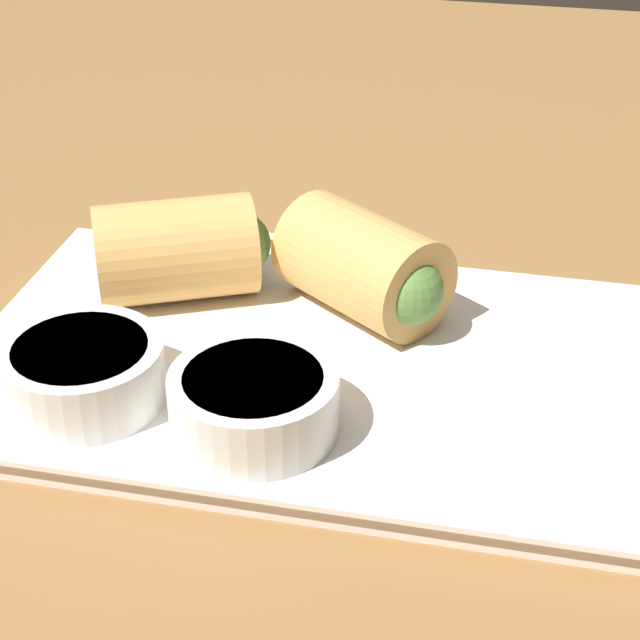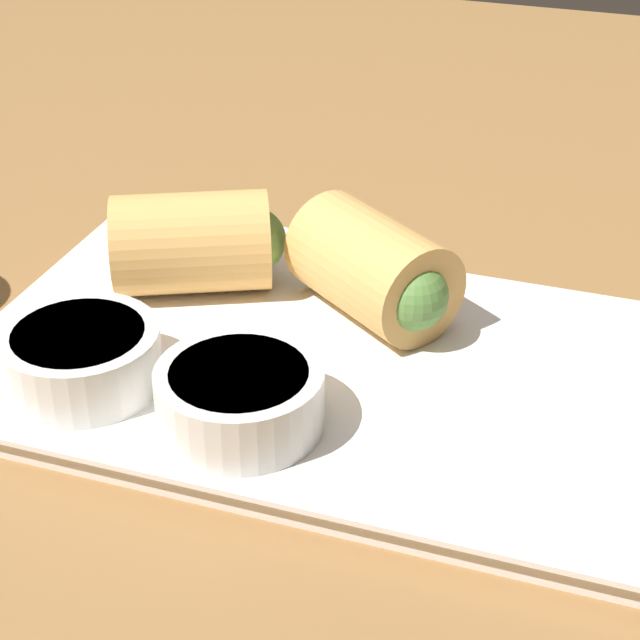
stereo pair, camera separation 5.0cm
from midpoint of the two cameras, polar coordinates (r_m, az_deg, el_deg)
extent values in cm
cube|color=olive|center=(56.91, -3.51, -2.46)|extent=(180.00, 140.00, 2.00)
cube|color=white|center=(53.41, -2.68, -2.89)|extent=(33.63, 20.77, 1.20)
cube|color=white|center=(52.99, -2.70, -2.23)|extent=(34.98, 21.60, 0.30)
cylinder|color=#DBA356|center=(55.39, -0.29, 2.90)|extent=(9.95, 9.28, 5.45)
sphere|color=#56843D|center=(53.26, 2.12, 1.62)|extent=(3.54, 3.54, 3.54)
cylinder|color=#DBA356|center=(57.72, -10.18, 3.63)|extent=(9.86, 8.44, 5.45)
sphere|color=#6B9E47|center=(57.87, -6.87, 3.99)|extent=(3.54, 3.54, 3.54)
cylinder|color=silver|center=(47.45, -6.20, -4.58)|extent=(7.58, 7.58, 2.90)
cylinder|color=maroon|center=(46.77, -6.29, -3.41)|extent=(6.21, 6.21, 0.52)
cylinder|color=silver|center=(50.95, -15.30, -2.84)|extent=(7.58, 7.58, 2.90)
cylinder|color=beige|center=(50.31, -15.49, -1.72)|extent=(6.21, 6.21, 0.52)
cylinder|color=silver|center=(67.98, -6.20, 4.68)|extent=(11.00, 2.74, 0.50)
ellipsoid|color=silver|center=(63.66, 2.12, 3.24)|extent=(3.94, 3.32, 1.20)
camera|label=1|loc=(0.03, -92.77, -1.70)|focal=60.00mm
camera|label=2|loc=(0.03, 87.23, 1.70)|focal=60.00mm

